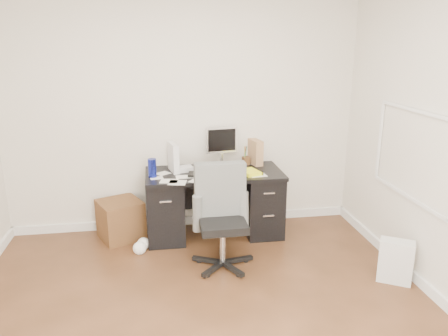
% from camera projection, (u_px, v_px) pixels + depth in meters
% --- Properties ---
extents(ground, '(4.00, 4.00, 0.00)m').
position_uv_depth(ground, '(206.00, 326.00, 3.42)').
color(ground, '#402714').
rests_on(ground, ground).
extents(room_shell, '(4.02, 4.02, 2.71)m').
position_uv_depth(room_shell, '(207.00, 115.00, 2.98)').
color(room_shell, beige).
rests_on(room_shell, ground).
extents(desk, '(1.50, 0.70, 0.75)m').
position_uv_depth(desk, '(214.00, 202.00, 4.92)').
color(desk, black).
rests_on(desk, ground).
extents(loose_papers, '(1.10, 0.60, 0.00)m').
position_uv_depth(loose_papers, '(197.00, 174.00, 4.74)').
color(loose_papers, white).
rests_on(loose_papers, desk).
extents(lcd_monitor, '(0.39, 0.25, 0.46)m').
position_uv_depth(lcd_monitor, '(221.00, 146.00, 5.00)').
color(lcd_monitor, silver).
rests_on(lcd_monitor, desk).
extents(keyboard, '(0.49, 0.24, 0.03)m').
position_uv_depth(keyboard, '(210.00, 174.00, 4.69)').
color(keyboard, black).
rests_on(keyboard, desk).
extents(computer_mouse, '(0.05, 0.05, 0.05)m').
position_uv_depth(computer_mouse, '(240.00, 172.00, 4.74)').
color(computer_mouse, silver).
rests_on(computer_mouse, desk).
extents(travel_mug, '(0.11, 0.11, 0.20)m').
position_uv_depth(travel_mug, '(152.00, 168.00, 4.61)').
color(travel_mug, navy).
rests_on(travel_mug, desk).
extents(white_binder, '(0.18, 0.30, 0.32)m').
position_uv_depth(white_binder, '(173.00, 157.00, 4.80)').
color(white_binder, silver).
rests_on(white_binder, desk).
extents(magazine_file, '(0.17, 0.27, 0.29)m').
position_uv_depth(magazine_file, '(255.00, 152.00, 5.09)').
color(magazine_file, '#A97951').
rests_on(magazine_file, desk).
extents(pen_cup, '(0.11, 0.11, 0.22)m').
position_uv_depth(pen_cup, '(246.00, 155.00, 5.08)').
color(pen_cup, '#513017').
rests_on(pen_cup, desk).
extents(yellow_book, '(0.24, 0.27, 0.04)m').
position_uv_depth(yellow_book, '(251.00, 172.00, 4.75)').
color(yellow_book, '#F4F91B').
rests_on(yellow_book, desk).
extents(paper_remote, '(0.33, 0.29, 0.02)m').
position_uv_depth(paper_remote, '(222.00, 178.00, 4.58)').
color(paper_remote, white).
rests_on(paper_remote, desk).
extents(office_chair, '(0.58, 0.58, 1.02)m').
position_uv_depth(office_chair, '(223.00, 218.00, 4.18)').
color(office_chair, '#585B58').
rests_on(office_chair, ground).
extents(pc_tower, '(0.24, 0.43, 0.41)m').
position_uv_depth(pc_tower, '(273.00, 211.00, 5.17)').
color(pc_tower, '#BBB7A9').
rests_on(pc_tower, ground).
extents(shopping_bag, '(0.37, 0.34, 0.41)m').
position_uv_depth(shopping_bag, '(396.00, 261.00, 4.00)').
color(shopping_bag, silver).
rests_on(shopping_bag, ground).
extents(wicker_basket, '(0.58, 0.58, 0.44)m').
position_uv_depth(wicker_basket, '(121.00, 220.00, 4.89)').
color(wicker_basket, '#4B3116').
rests_on(wicker_basket, ground).
extents(desk_printer, '(0.39, 0.36, 0.19)m').
position_uv_depth(desk_printer, '(161.00, 224.00, 5.07)').
color(desk_printer, slate).
rests_on(desk_printer, ground).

